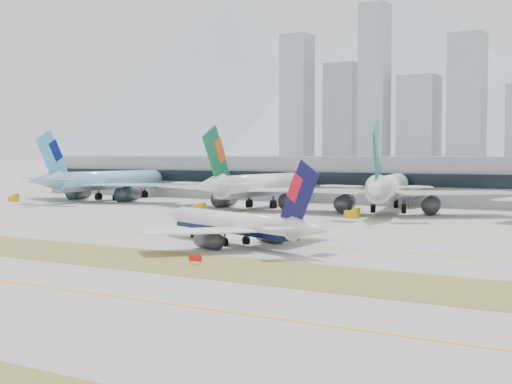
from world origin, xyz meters
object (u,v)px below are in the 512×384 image
Objects in this scene: taxiing_airliner at (238,225)px; terminal at (392,179)px; widebody_eva at (259,187)px; widebody_korean at (105,182)px; widebody_cathay at (388,189)px.

terminal is (-19.52, 125.92, 3.89)m from taxiing_airliner.
widebody_eva reaches higher than taxiing_airliner.
taxiing_airliner is 85.29m from widebody_eva.
widebody_cathay is at bearing -89.37° from widebody_korean.
taxiing_airliner is 77.88m from widebody_cathay.
terminal reaches higher than taxiing_airliner.
widebody_eva is 0.24× the size of terminal.
taxiing_airliner is 127.48m from terminal.
widebody_korean is (-103.81, 77.42, 2.70)m from taxiing_airliner.
widebody_cathay reaches higher than taxiing_airliner.
widebody_korean reaches higher than terminal.
widebody_cathay is (101.17, 0.37, 0.06)m from widebody_korean.
widebody_eva is at bearing 80.04° from widebody_cathay.
widebody_korean is at bearing -15.98° from taxiing_airliner.
widebody_cathay reaches higher than terminal.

